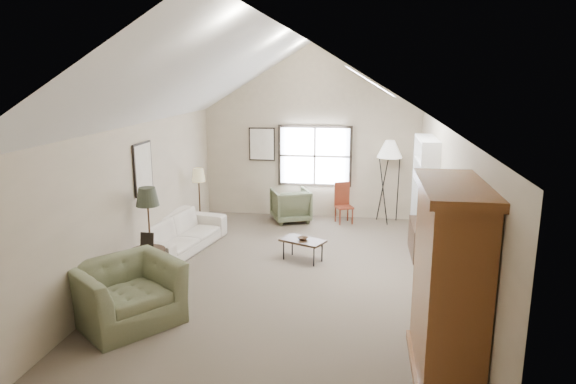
# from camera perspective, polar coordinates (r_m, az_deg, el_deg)

# --- Properties ---
(room_shell) EXTENTS (5.01, 8.01, 4.00)m
(room_shell) POSITION_cam_1_polar(r_m,az_deg,el_deg) (7.89, -0.44, 12.23)
(room_shell) COLOR brown
(room_shell) RESTS_ON ground
(window) EXTENTS (1.72, 0.08, 1.42)m
(window) POSITION_cam_1_polar(r_m,az_deg,el_deg) (11.95, 2.99, 4.02)
(window) COLOR black
(window) RESTS_ON room_shell
(skylight) EXTENTS (0.80, 1.20, 0.52)m
(skylight) POSITION_cam_1_polar(r_m,az_deg,el_deg) (8.70, 9.20, 12.23)
(skylight) COLOR white
(skylight) RESTS_ON room_shell
(wall_art) EXTENTS (1.97, 3.71, 0.88)m
(wall_art) POSITION_cam_1_polar(r_m,az_deg,el_deg) (10.34, -9.11, 4.02)
(wall_art) COLOR black
(wall_art) RESTS_ON room_shell
(armoire) EXTENTS (0.60, 1.50, 2.20)m
(armoire) POSITION_cam_1_polar(r_m,az_deg,el_deg) (5.91, 17.42, -9.62)
(armoire) COLOR brown
(armoire) RESTS_ON ground
(tv_alcove) EXTENTS (0.32, 1.30, 2.10)m
(tv_alcove) POSITION_cam_1_polar(r_m,az_deg,el_deg) (9.71, 14.87, -0.32)
(tv_alcove) COLOR white
(tv_alcove) RESTS_ON ground
(media_console) EXTENTS (0.34, 1.18, 0.60)m
(media_console) POSITION_cam_1_polar(r_m,az_deg,el_deg) (9.93, 14.47, -5.09)
(media_console) COLOR #382316
(media_console) RESTS_ON ground
(tv_panel) EXTENTS (0.05, 0.90, 0.55)m
(tv_panel) POSITION_cam_1_polar(r_m,az_deg,el_deg) (9.76, 14.68, -1.63)
(tv_panel) COLOR black
(tv_panel) RESTS_ON media_console
(sofa) EXTENTS (1.28, 2.37, 0.66)m
(sofa) POSITION_cam_1_polar(r_m,az_deg,el_deg) (10.07, -11.83, -4.52)
(sofa) COLOR beige
(sofa) RESTS_ON ground
(armchair_near) EXTENTS (1.70, 1.73, 0.85)m
(armchair_near) POSITION_cam_1_polar(r_m,az_deg,el_deg) (7.38, -17.49, -10.69)
(armchair_near) COLOR #696F4E
(armchair_near) RESTS_ON ground
(armchair_far) EXTENTS (1.06, 1.08, 0.75)m
(armchair_far) POSITION_cam_1_polar(r_m,az_deg,el_deg) (11.74, 0.30, -1.48)
(armchair_far) COLOR #565E42
(armchair_far) RESTS_ON ground
(coffee_table) EXTENTS (0.89, 0.71, 0.40)m
(coffee_table) POSITION_cam_1_polar(r_m,az_deg,el_deg) (9.35, 1.65, -6.47)
(coffee_table) COLOR #332015
(coffee_table) RESTS_ON ground
(bowl) EXTENTS (0.25, 0.25, 0.05)m
(bowl) POSITION_cam_1_polar(r_m,az_deg,el_deg) (9.28, 1.66, -5.18)
(bowl) COLOR #3A2418
(bowl) RESTS_ON coffee_table
(side_table) EXTENTS (0.66, 0.66, 0.56)m
(side_table) POSITION_cam_1_polar(r_m,az_deg,el_deg) (8.68, -15.22, -7.93)
(side_table) COLOR #341F15
(side_table) RESTS_ON ground
(side_chair) EXTENTS (0.47, 0.47, 0.92)m
(side_chair) POSITION_cam_1_polar(r_m,az_deg,el_deg) (11.65, 6.26, -1.26)
(side_chair) COLOR maroon
(side_chair) RESTS_ON ground
(tripod_lamp) EXTENTS (0.72, 0.72, 1.91)m
(tripod_lamp) POSITION_cam_1_polar(r_m,az_deg,el_deg) (11.75, 11.09, 1.18)
(tripod_lamp) COLOR white
(tripod_lamp) RESTS_ON ground
(dark_lamp) EXTENTS (0.44, 0.44, 1.57)m
(dark_lamp) POSITION_cam_1_polar(r_m,az_deg,el_deg) (8.70, -15.13, -4.37)
(dark_lamp) COLOR black
(dark_lamp) RESTS_ON ground
(tan_lamp) EXTENTS (0.33, 0.33, 1.41)m
(tan_lamp) POSITION_cam_1_polar(r_m,az_deg,el_deg) (11.06, -9.80, -0.84)
(tan_lamp) COLOR tan
(tan_lamp) RESTS_ON ground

